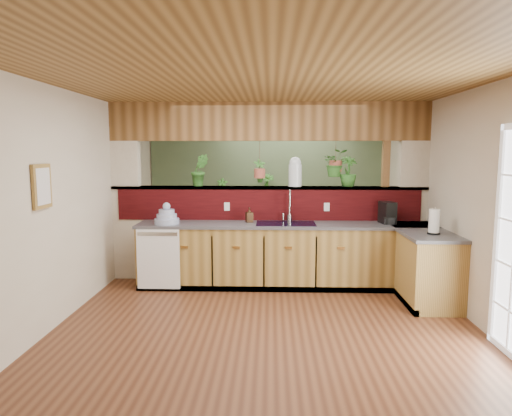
{
  "coord_description": "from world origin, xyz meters",
  "views": [
    {
      "loc": [
        0.04,
        -5.32,
        1.91
      ],
      "look_at": [
        -0.16,
        0.7,
        1.15
      ],
      "focal_mm": 32.0,
      "sensor_mm": 36.0,
      "label": 1
    }
  ],
  "objects_px": {
    "paper_towel": "(434,222)",
    "dish_stack": "(167,217)",
    "faucet": "(289,204)",
    "shelving_console": "(247,225)",
    "coffee_maker": "(388,214)",
    "glass_jar": "(295,172)",
    "soap_dispenser": "(249,215)"
  },
  "relations": [
    {
      "from": "faucet",
      "to": "shelving_console",
      "type": "xyz_separation_m",
      "value": [
        -0.72,
        2.12,
        -0.65
      ]
    },
    {
      "from": "faucet",
      "to": "soap_dispenser",
      "type": "relative_size",
      "value": 2.22
    },
    {
      "from": "soap_dispenser",
      "to": "glass_jar",
      "type": "distance_m",
      "value": 0.93
    },
    {
      "from": "shelving_console",
      "to": "coffee_maker",
      "type": "bearing_deg",
      "value": -50.82
    },
    {
      "from": "coffee_maker",
      "to": "shelving_console",
      "type": "distance_m",
      "value": 3.1
    },
    {
      "from": "dish_stack",
      "to": "coffee_maker",
      "type": "bearing_deg",
      "value": 2.55
    },
    {
      "from": "faucet",
      "to": "glass_jar",
      "type": "distance_m",
      "value": 0.51
    },
    {
      "from": "faucet",
      "to": "coffee_maker",
      "type": "bearing_deg",
      "value": -4.75
    },
    {
      "from": "faucet",
      "to": "coffee_maker",
      "type": "height_order",
      "value": "faucet"
    },
    {
      "from": "coffee_maker",
      "to": "shelving_console",
      "type": "bearing_deg",
      "value": 120.85
    },
    {
      "from": "soap_dispenser",
      "to": "paper_towel",
      "type": "distance_m",
      "value": 2.44
    },
    {
      "from": "soap_dispenser",
      "to": "paper_towel",
      "type": "height_order",
      "value": "paper_towel"
    },
    {
      "from": "coffee_maker",
      "to": "dish_stack",
      "type": "bearing_deg",
      "value": 170.37
    },
    {
      "from": "paper_towel",
      "to": "faucet",
      "type": "bearing_deg",
      "value": 151.83
    },
    {
      "from": "glass_jar",
      "to": "dish_stack",
      "type": "bearing_deg",
      "value": -165.35
    },
    {
      "from": "paper_towel",
      "to": "soap_dispenser",
      "type": "bearing_deg",
      "value": 159.51
    },
    {
      "from": "faucet",
      "to": "shelving_console",
      "type": "bearing_deg",
      "value": 108.81
    },
    {
      "from": "dish_stack",
      "to": "soap_dispenser",
      "type": "relative_size",
      "value": 1.63
    },
    {
      "from": "paper_towel",
      "to": "dish_stack",
      "type": "bearing_deg",
      "value": 168.91
    },
    {
      "from": "faucet",
      "to": "dish_stack",
      "type": "distance_m",
      "value": 1.73
    },
    {
      "from": "paper_towel",
      "to": "coffee_maker",
      "type": "bearing_deg",
      "value": 113.88
    },
    {
      "from": "faucet",
      "to": "glass_jar",
      "type": "height_order",
      "value": "glass_jar"
    },
    {
      "from": "glass_jar",
      "to": "shelving_console",
      "type": "distance_m",
      "value": 2.34
    },
    {
      "from": "soap_dispenser",
      "to": "shelving_console",
      "type": "xyz_separation_m",
      "value": [
        -0.15,
        2.19,
        -0.51
      ]
    },
    {
      "from": "soap_dispenser",
      "to": "coffee_maker",
      "type": "bearing_deg",
      "value": -1.4
    },
    {
      "from": "glass_jar",
      "to": "shelving_console",
      "type": "xyz_separation_m",
      "value": [
        -0.81,
        1.9,
        -1.1
      ]
    },
    {
      "from": "soap_dispenser",
      "to": "glass_jar",
      "type": "height_order",
      "value": "glass_jar"
    },
    {
      "from": "shelving_console",
      "to": "glass_jar",
      "type": "bearing_deg",
      "value": -70.72
    },
    {
      "from": "faucet",
      "to": "dish_stack",
      "type": "relative_size",
      "value": 1.36
    },
    {
      "from": "coffee_maker",
      "to": "shelving_console",
      "type": "height_order",
      "value": "coffee_maker"
    },
    {
      "from": "dish_stack",
      "to": "glass_jar",
      "type": "height_order",
      "value": "glass_jar"
    },
    {
      "from": "faucet",
      "to": "paper_towel",
      "type": "distance_m",
      "value": 1.95
    }
  ]
}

